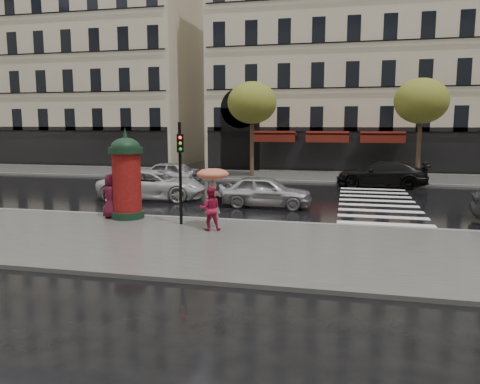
% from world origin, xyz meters
% --- Properties ---
extents(ground, '(160.00, 160.00, 0.00)m').
position_xyz_m(ground, '(0.00, 0.00, 0.00)').
color(ground, black).
rests_on(ground, ground).
extents(near_sidewalk, '(90.00, 7.00, 0.12)m').
position_xyz_m(near_sidewalk, '(0.00, -0.50, 0.06)').
color(near_sidewalk, '#474744').
rests_on(near_sidewalk, ground).
extents(far_sidewalk, '(90.00, 6.00, 0.12)m').
position_xyz_m(far_sidewalk, '(0.00, 19.00, 0.06)').
color(far_sidewalk, '#474744').
rests_on(far_sidewalk, ground).
extents(near_kerb, '(90.00, 0.25, 0.14)m').
position_xyz_m(near_kerb, '(0.00, 3.00, 0.07)').
color(near_kerb, slate).
rests_on(near_kerb, ground).
extents(far_kerb, '(90.00, 0.25, 0.14)m').
position_xyz_m(far_kerb, '(0.00, 16.00, 0.07)').
color(far_kerb, slate).
rests_on(far_kerb, ground).
extents(zebra_crossing, '(3.60, 11.75, 0.01)m').
position_xyz_m(zebra_crossing, '(6.00, 9.60, 0.01)').
color(zebra_crossing, silver).
rests_on(zebra_crossing, ground).
extents(bldg_far_corner, '(26.00, 14.00, 22.90)m').
position_xyz_m(bldg_far_corner, '(6.00, 30.00, 11.31)').
color(bldg_far_corner, '#B7A88C').
rests_on(bldg_far_corner, ground).
extents(bldg_far_left, '(24.00, 14.00, 22.90)m').
position_xyz_m(bldg_far_left, '(-22.00, 30.00, 11.31)').
color(bldg_far_left, '#B7A88C').
rests_on(bldg_far_left, ground).
extents(tree_far_left, '(3.40, 3.40, 6.64)m').
position_xyz_m(tree_far_left, '(-2.00, 18.00, 5.17)').
color(tree_far_left, '#38281C').
rests_on(tree_far_left, ground).
extents(tree_far_right, '(3.40, 3.40, 6.64)m').
position_xyz_m(tree_far_right, '(9.00, 18.00, 5.17)').
color(tree_far_right, '#38281C').
rests_on(tree_far_right, ground).
extents(woman_umbrella, '(1.13, 1.13, 2.17)m').
position_xyz_m(woman_umbrella, '(-0.06, 1.53, 1.55)').
color(woman_umbrella, beige).
rests_on(woman_umbrella, near_sidewalk).
extents(woman_red, '(0.86, 0.75, 1.50)m').
position_xyz_m(woman_red, '(-0.03, 1.08, 0.87)').
color(woman_red, '#A61437').
rests_on(woman_red, near_sidewalk).
extents(man_burgundy, '(0.91, 0.65, 1.73)m').
position_xyz_m(man_burgundy, '(-4.37, 2.22, 0.99)').
color(man_burgundy, '#4B0F1F').
rests_on(man_burgundy, near_sidewalk).
extents(morris_column, '(1.31, 1.31, 3.52)m').
position_xyz_m(morris_column, '(-3.77, 2.40, 1.81)').
color(morris_column, black).
rests_on(morris_column, near_sidewalk).
extents(traffic_light, '(0.28, 0.36, 3.70)m').
position_xyz_m(traffic_light, '(-1.33, 1.73, 2.36)').
color(traffic_light, black).
rests_on(traffic_light, near_sidewalk).
extents(car_silver, '(4.23, 1.74, 1.43)m').
position_xyz_m(car_silver, '(0.93, 6.65, 0.72)').
color(car_silver, '#B8B9BD').
rests_on(car_silver, ground).
extents(car_white, '(5.56, 3.09, 1.47)m').
position_xyz_m(car_white, '(-4.91, 7.50, 0.74)').
color(car_white, silver).
rests_on(car_white, ground).
extents(car_black, '(5.44, 2.49, 1.54)m').
position_xyz_m(car_black, '(6.57, 15.00, 0.77)').
color(car_black, black).
rests_on(car_black, ground).
extents(car_far_silver, '(4.54, 2.01, 1.52)m').
position_xyz_m(car_far_silver, '(-6.30, 12.42, 0.76)').
color(car_far_silver, '#ADADB2').
rests_on(car_far_silver, ground).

